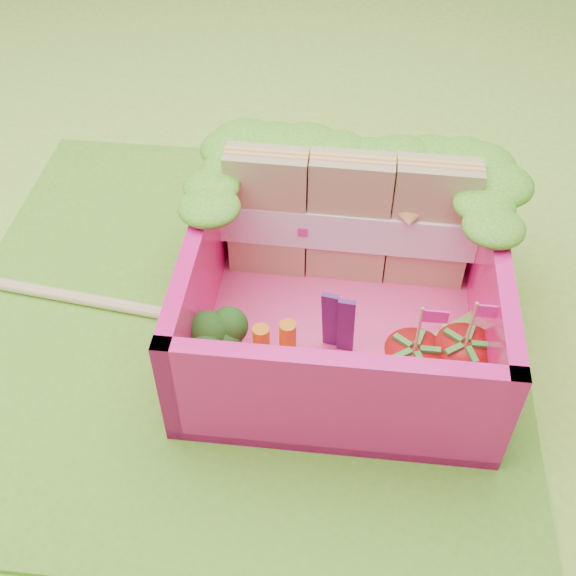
# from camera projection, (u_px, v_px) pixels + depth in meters

# --- Properties ---
(ground) EXTENTS (14.00, 14.00, 0.00)m
(ground) POSITION_uv_depth(u_px,v_px,m) (240.00, 316.00, 3.38)
(ground) COLOR #93C337
(ground) RESTS_ON ground
(placemat) EXTENTS (2.60, 2.60, 0.03)m
(placemat) POSITION_uv_depth(u_px,v_px,m) (239.00, 314.00, 3.37)
(placemat) COLOR #61AB26
(placemat) RESTS_ON ground
(bento_floor) EXTENTS (1.30, 1.30, 0.05)m
(bento_floor) POSITION_uv_depth(u_px,v_px,m) (340.00, 327.00, 3.26)
(bento_floor) COLOR #F63F84
(bento_floor) RESTS_ON placemat
(bento_box) EXTENTS (1.30, 1.30, 0.55)m
(bento_box) POSITION_uv_depth(u_px,v_px,m) (343.00, 288.00, 3.08)
(bento_box) COLOR #FF157E
(bento_box) RESTS_ON placemat
(lettuce_ruffle) EXTENTS (1.43, 0.77, 0.11)m
(lettuce_ruffle) POSITION_uv_depth(u_px,v_px,m) (353.00, 161.00, 3.18)
(lettuce_ruffle) COLOR #2B7F17
(lettuce_ruffle) RESTS_ON bento_box
(sandwich_stack) EXTENTS (1.16, 0.19, 0.64)m
(sandwich_stack) POSITION_uv_depth(u_px,v_px,m) (349.00, 219.00, 3.27)
(sandwich_stack) COLOR tan
(sandwich_stack) RESTS_ON bento_floor
(broccoli) EXTENTS (0.34, 0.34, 0.26)m
(broccoli) POSITION_uv_depth(u_px,v_px,m) (214.00, 338.00, 2.94)
(broccoli) COLOR #67A34F
(broccoli) RESTS_ON bento_floor
(carrot_sticks) EXTENTS (0.17, 0.10, 0.27)m
(carrot_sticks) POSITION_uv_depth(u_px,v_px,m) (275.00, 349.00, 2.96)
(carrot_sticks) COLOR orange
(carrot_sticks) RESTS_ON bento_floor
(purple_wedges) EXTENTS (0.14, 0.05, 0.38)m
(purple_wedges) POSITION_uv_depth(u_px,v_px,m) (338.00, 323.00, 2.99)
(purple_wedges) COLOR #4E195A
(purple_wedges) RESTS_ON bento_floor
(strawberry_left) EXTENTS (0.24, 0.24, 0.48)m
(strawberry_left) POSITION_uv_depth(u_px,v_px,m) (411.00, 368.00, 2.90)
(strawberry_left) COLOR red
(strawberry_left) RESTS_ON bento_floor
(strawberry_right) EXTENTS (0.24, 0.24, 0.48)m
(strawberry_right) POSITION_uv_depth(u_px,v_px,m) (461.00, 363.00, 2.92)
(strawberry_right) COLOR red
(strawberry_right) RESTS_ON bento_floor
(snap_peas) EXTENTS (0.64, 0.59, 0.05)m
(snap_peas) POSITION_uv_depth(u_px,v_px,m) (429.00, 367.00, 3.04)
(snap_peas) COLOR #5CBA3A
(snap_peas) RESTS_ON bento_floor
(chopsticks) EXTENTS (2.14, 0.32, 0.04)m
(chopsticks) POSITION_uv_depth(u_px,v_px,m) (47.00, 292.00, 3.42)
(chopsticks) COLOR #E7BD7F
(chopsticks) RESTS_ON placemat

